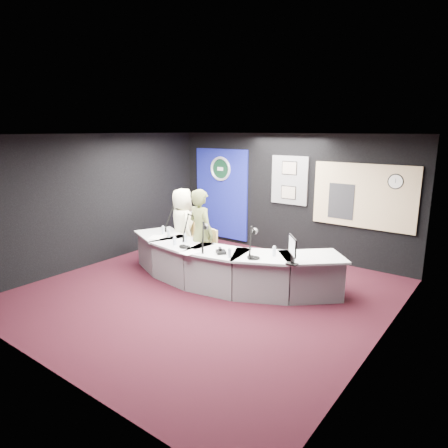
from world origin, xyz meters
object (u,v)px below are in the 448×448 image
Objects in this scene: armchair_right at (201,255)px; person_man at (183,226)px; broadcast_desk at (222,264)px; person_woman at (201,233)px; armchair_left at (183,241)px.

person_man is at bearing 173.08° from armchair_right.
person_woman is (-0.58, 0.06, 0.51)m from broadcast_desk.
person_man is (-0.84, 0.39, 0.39)m from armchair_right.
armchair_right is 0.53× the size of person_man.
person_man is at bearing 0.00° from armchair_left.
armchair_right is at bearing -0.00° from person_woman.
armchair_left is 1.14× the size of armchair_right.
armchair_left is 0.57× the size of person_woman.
armchair_left is 0.61× the size of person_man.
person_woman reaches higher than armchair_left.
person_woman is at bearing -173.61° from person_man.
person_woman is (0.00, 0.00, 0.44)m from armchair_right.
broadcast_desk is 0.59m from armchair_right.
armchair_right is (-0.58, 0.06, 0.07)m from broadcast_desk.
armchair_left is at bearing -0.00° from person_man.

